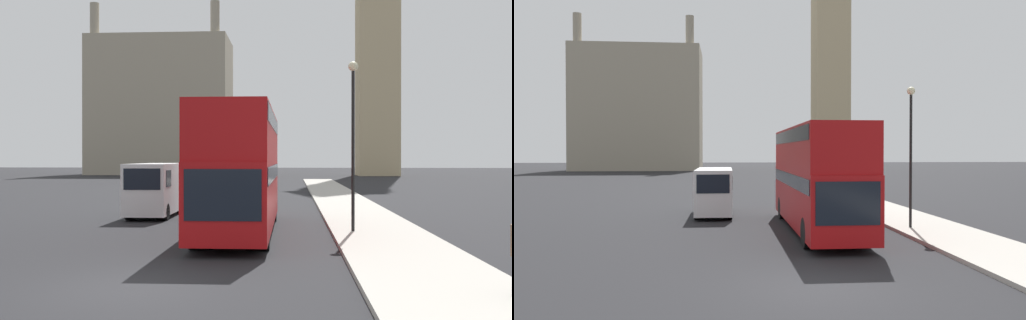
% 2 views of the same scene
% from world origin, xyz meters
% --- Properties ---
extents(ground_plane, '(300.00, 300.00, 0.00)m').
position_xyz_m(ground_plane, '(0.00, 0.00, 0.00)').
color(ground_plane, black).
extents(building_block_distant, '(23.46, 12.42, 28.28)m').
position_xyz_m(building_block_distant, '(-18.86, 84.83, 11.64)').
color(building_block_distant, '#9E937F').
rests_on(building_block_distant, ground_plane).
extents(red_double_decker_bus, '(2.51, 11.51, 4.55)m').
position_xyz_m(red_double_decker_bus, '(1.63, 9.19, 2.53)').
color(red_double_decker_bus, '#A80F11').
rests_on(red_double_decker_bus, ground_plane).
extents(white_van, '(1.96, 5.72, 2.56)m').
position_xyz_m(white_van, '(-3.00, 15.04, 1.37)').
color(white_van, white).
rests_on(white_van, ground_plane).
extents(street_lamp, '(0.36, 0.36, 6.22)m').
position_xyz_m(street_lamp, '(5.79, 8.81, 4.19)').
color(street_lamp, black).
rests_on(street_lamp, sidewalk_strip).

